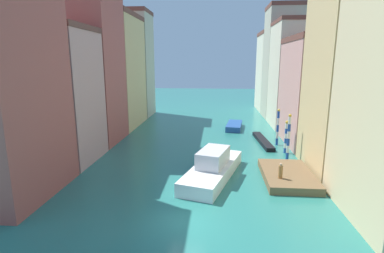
% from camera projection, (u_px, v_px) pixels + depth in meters
% --- Properties ---
extents(ground_plane, '(154.00, 154.00, 0.00)m').
position_uv_depth(ground_plane, '(203.00, 135.00, 43.74)').
color(ground_plane, '#28756B').
extents(building_left_0, '(6.42, 9.29, 18.47)m').
position_uv_depth(building_left_0, '(1.00, 79.00, 22.18)').
color(building_left_0, '#B25147').
rests_on(building_left_0, ground).
extents(building_left_1, '(6.42, 7.64, 14.08)m').
position_uv_depth(building_left_1, '(62.00, 95.00, 30.99)').
color(building_left_1, tan).
rests_on(building_left_1, ground).
extents(building_left_2, '(6.42, 8.33, 22.08)m').
position_uv_depth(building_left_2, '(92.00, 57.00, 38.07)').
color(building_left_2, '#B25147').
rests_on(building_left_2, ground).
extents(building_left_3, '(6.42, 11.81, 17.95)m').
position_uv_depth(building_left_3, '(118.00, 71.00, 48.29)').
color(building_left_3, '#DBB77A').
rests_on(building_left_3, ground).
extents(building_left_4, '(6.42, 7.51, 19.93)m').
position_uv_depth(building_left_4, '(135.00, 64.00, 57.85)').
color(building_left_4, '#BCB299').
rests_on(building_left_4, ground).
extents(building_right_1, '(6.42, 8.64, 18.83)m').
position_uv_depth(building_right_1, '(350.00, 73.00, 27.48)').
color(building_right_1, '#DBB77A').
rests_on(building_right_1, ground).
extents(building_right_2, '(6.42, 11.50, 13.62)m').
position_uv_depth(building_right_2, '(313.00, 91.00, 38.03)').
color(building_right_2, tan).
rests_on(building_right_2, ground).
extents(building_right_3, '(6.42, 9.35, 16.89)m').
position_uv_depth(building_right_3, '(293.00, 75.00, 48.10)').
color(building_right_3, beige).
rests_on(building_right_3, ground).
extents(building_right_4, '(6.42, 7.47, 20.56)m').
position_uv_depth(building_right_4, '(282.00, 63.00, 55.92)').
color(building_right_4, '#BCB299').
rests_on(building_right_4, ground).
extents(building_right_5, '(6.42, 10.35, 16.70)m').
position_uv_depth(building_right_5, '(273.00, 72.00, 64.94)').
color(building_right_5, beige).
rests_on(building_right_5, ground).
extents(waterfront_dock, '(4.37, 7.27, 0.68)m').
position_uv_depth(waterfront_dock, '(287.00, 175.00, 27.23)').
color(waterfront_dock, brown).
rests_on(waterfront_dock, ground).
extents(person_on_dock, '(0.36, 0.36, 1.38)m').
position_uv_depth(person_on_dock, '(281.00, 171.00, 25.56)').
color(person_on_dock, olive).
rests_on(person_on_dock, waterfront_dock).
extents(mooring_pole_0, '(0.34, 0.34, 5.07)m').
position_uv_depth(mooring_pole_0, '(289.00, 137.00, 32.14)').
color(mooring_pole_0, '#1E479E').
rests_on(mooring_pole_0, ground).
extents(mooring_pole_1, '(0.40, 0.40, 3.86)m').
position_uv_depth(mooring_pole_1, '(286.00, 136.00, 34.68)').
color(mooring_pole_1, '#1E479E').
rests_on(mooring_pole_1, ground).
extents(mooring_pole_2, '(0.33, 0.33, 4.67)m').
position_uv_depth(mooring_pole_2, '(278.00, 127.00, 37.94)').
color(mooring_pole_2, '#1E479E').
rests_on(mooring_pole_2, ground).
extents(vaporetto_white, '(5.93, 10.95, 2.65)m').
position_uv_depth(vaporetto_white, '(213.00, 168.00, 27.57)').
color(vaporetto_white, white).
rests_on(vaporetto_white, ground).
extents(gondola_black, '(1.75, 8.56, 0.49)m').
position_uv_depth(gondola_black, '(263.00, 141.00, 39.40)').
color(gondola_black, black).
rests_on(gondola_black, ground).
extents(motorboat_0, '(3.02, 6.51, 0.87)m').
position_uv_depth(motorboat_0, '(234.00, 126.00, 47.67)').
color(motorboat_0, '#234C93').
rests_on(motorboat_0, ground).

